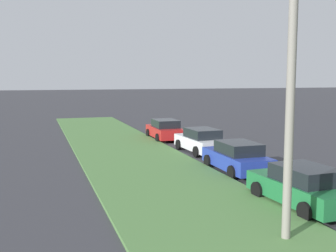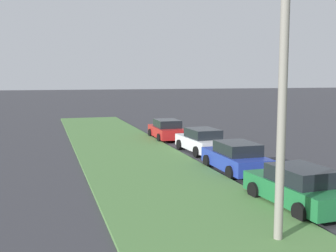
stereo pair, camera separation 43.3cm
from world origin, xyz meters
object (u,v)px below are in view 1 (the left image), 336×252
parked_car_white (201,141)px  parked_car_blue (237,157)px  parked_car_red (165,130)px  parked_car_green (302,187)px  streetlight (301,82)px

parked_car_white → parked_car_blue: bearing=173.7°
parked_car_blue → parked_car_red: 11.10m
parked_car_blue → parked_car_green: bearing=176.6°
parked_car_red → parked_car_white: bearing=-174.2°
parked_car_green → streetlight: bearing=138.2°
parked_car_white → parked_car_green: bearing=173.9°
streetlight → parked_car_white: bearing=-11.2°
streetlight → parked_car_blue: bearing=-16.0°
parked_car_green → parked_car_blue: size_ratio=1.02×
parked_car_blue → streetlight: size_ratio=0.57×
parked_car_green → parked_car_red: (16.66, -0.16, 0.00)m
parked_car_green → parked_car_white: same height
parked_car_blue → streetlight: bearing=163.8°
parked_car_green → parked_car_blue: 5.57m
parked_car_red → streetlight: (-19.16, 2.16, 3.67)m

